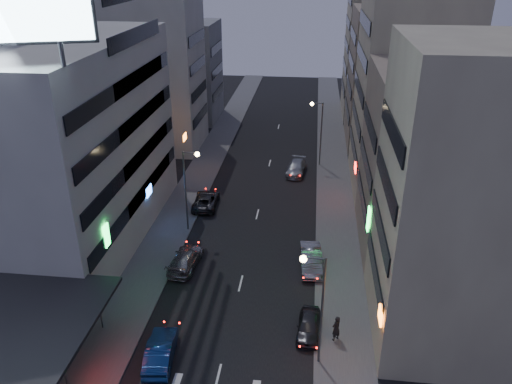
% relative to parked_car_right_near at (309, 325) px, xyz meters
% --- Properties ---
extents(sidewalk_left, '(4.00, 120.00, 0.12)m').
position_rel_parked_car_right_near_xyz_m(sidewalk_left, '(-13.60, 21.27, -0.61)').
color(sidewalk_left, '#4C4C4F').
rests_on(sidewalk_left, ground).
extents(sidewalk_right, '(4.00, 120.00, 0.12)m').
position_rel_parked_car_right_near_xyz_m(sidewalk_right, '(2.40, 21.27, -0.61)').
color(sidewalk_right, '#4C4C4F').
rests_on(sidewalk_right, ground).
extents(white_building, '(14.00, 24.00, 18.00)m').
position_rel_parked_car_right_near_xyz_m(white_building, '(-22.60, 11.27, 8.33)').
color(white_building, beige).
rests_on(white_building, ground).
extents(shophouse_near, '(10.00, 11.00, 20.00)m').
position_rel_parked_car_right_near_xyz_m(shophouse_near, '(9.40, 1.77, 9.33)').
color(shophouse_near, '#B5AE8D').
rests_on(shophouse_near, ground).
extents(shophouse_mid, '(11.00, 12.00, 16.00)m').
position_rel_parked_car_right_near_xyz_m(shophouse_mid, '(9.90, 13.27, 7.33)').
color(shophouse_mid, gray).
rests_on(shophouse_mid, ground).
extents(shophouse_far, '(10.00, 14.00, 22.00)m').
position_rel_parked_car_right_near_xyz_m(shophouse_far, '(9.40, 26.27, 10.33)').
color(shophouse_far, '#B5AE8D').
rests_on(shophouse_far, ground).
extents(far_left_a, '(11.00, 10.00, 20.00)m').
position_rel_parked_car_right_near_xyz_m(far_left_a, '(-21.10, 36.27, 9.33)').
color(far_left_a, beige).
rests_on(far_left_a, ground).
extents(far_left_b, '(12.00, 10.00, 15.00)m').
position_rel_parked_car_right_near_xyz_m(far_left_b, '(-21.60, 49.27, 6.83)').
color(far_left_b, gray).
rests_on(far_left_b, ground).
extents(far_right_a, '(11.00, 12.00, 18.00)m').
position_rel_parked_car_right_near_xyz_m(far_right_a, '(9.90, 41.27, 8.33)').
color(far_right_a, gray).
rests_on(far_right_a, ground).
extents(far_right_b, '(12.00, 12.00, 24.00)m').
position_rel_parked_car_right_near_xyz_m(far_right_b, '(10.40, 55.27, 11.33)').
color(far_right_b, '#B5AE8D').
rests_on(far_right_b, ground).
extents(billboard, '(9.52, 3.75, 6.20)m').
position_rel_parked_car_right_near_xyz_m(billboard, '(-18.59, 1.24, 20.99)').
color(billboard, '#595B60').
rests_on(billboard, white_building).
extents(street_lamp_right_near, '(1.60, 0.44, 8.02)m').
position_rel_parked_car_right_near_xyz_m(street_lamp_right_near, '(0.30, -2.73, 4.70)').
color(street_lamp_right_near, '#595B60').
rests_on(street_lamp_right_near, sidewalk_right).
extents(street_lamp_left, '(1.60, 0.44, 8.02)m').
position_rel_parked_car_right_near_xyz_m(street_lamp_left, '(-11.50, 13.27, 4.70)').
color(street_lamp_left, '#595B60').
rests_on(street_lamp_left, sidewalk_left).
extents(street_lamp_right_far, '(1.60, 0.44, 8.02)m').
position_rel_parked_car_right_near_xyz_m(street_lamp_right_far, '(0.30, 31.27, 4.70)').
color(street_lamp_right_far, '#595B60').
rests_on(street_lamp_right_far, sidewalk_right).
extents(parked_car_right_near, '(1.81, 4.02, 1.34)m').
position_rel_parked_car_right_near_xyz_m(parked_car_right_near, '(0.00, 0.00, 0.00)').
color(parked_car_right_near, '#2A2B30').
rests_on(parked_car_right_near, ground).
extents(parked_car_right_mid, '(2.08, 5.03, 1.62)m').
position_rel_parked_car_right_near_xyz_m(parked_car_right_mid, '(0.00, 8.25, 0.14)').
color(parked_car_right_mid, gray).
rests_on(parked_car_right_mid, ground).
extents(parked_car_left, '(2.65, 5.31, 1.45)m').
position_rel_parked_car_right_near_xyz_m(parked_car_left, '(-11.20, 18.43, 0.05)').
color(parked_car_left, '#27272C').
rests_on(parked_car_left, ground).
extents(parked_car_right_far, '(2.55, 5.22, 1.46)m').
position_rel_parked_car_right_near_xyz_m(parked_car_right_far, '(-2.12, 28.32, 0.06)').
color(parked_car_right_far, '#969A9E').
rests_on(parked_car_right_far, ground).
extents(road_car_blue, '(2.19, 4.90, 1.56)m').
position_rel_parked_car_right_near_xyz_m(road_car_blue, '(-9.56, -3.74, 0.11)').
color(road_car_blue, navy).
rests_on(road_car_blue, ground).
extents(road_car_silver, '(2.47, 5.34, 1.51)m').
position_rel_parked_car_right_near_xyz_m(road_car_silver, '(-10.60, 7.11, 0.09)').
color(road_car_silver, gray).
rests_on(road_car_silver, ground).
extents(person, '(0.84, 0.83, 1.95)m').
position_rel_parked_car_right_near_xyz_m(person, '(1.85, -0.57, 0.42)').
color(person, black).
rests_on(person, sidewalk_right).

